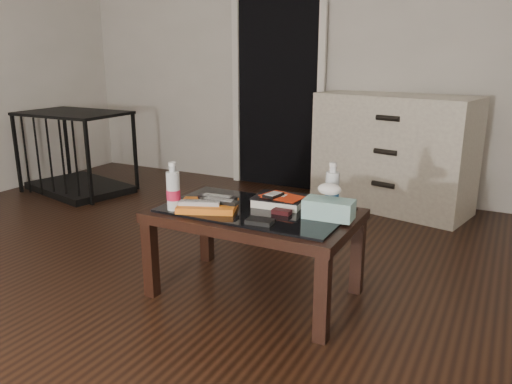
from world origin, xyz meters
TOP-DOWN VIEW (x-y plane):
  - ground at (0.00, 0.00)m, footprint 5.00×5.00m
  - doorway at (-0.40, 2.47)m, footprint 0.90×0.08m
  - coffee_table at (0.45, 0.40)m, footprint 1.00×0.60m
  - dresser at (0.71, 2.23)m, footprint 1.28×0.75m
  - pet_crate at (-1.90, 1.45)m, footprint 1.01×0.79m
  - magazines at (0.24, 0.29)m, footprint 0.34×0.30m
  - remote_silver at (0.22, 0.24)m, footprint 0.20×0.12m
  - remote_black_front at (0.29, 0.31)m, footprint 0.20×0.06m
  - remote_black_back at (0.25, 0.36)m, footprint 0.20×0.07m
  - textbook at (0.53, 0.51)m, footprint 0.27×0.22m
  - dvd_mailers at (0.54, 0.51)m, footprint 0.22×0.18m
  - ipod at (0.51, 0.47)m, footprint 0.08×0.11m
  - flip_phone at (0.60, 0.38)m, footprint 0.09×0.05m
  - wallet at (0.57, 0.21)m, footprint 0.13×0.08m
  - water_bottle_left at (0.10, 0.20)m, footprint 0.07×0.07m
  - water_bottle_right at (0.79, 0.55)m, footprint 0.08×0.08m
  - tissue_box at (0.82, 0.43)m, footprint 0.24×0.13m

SIDE VIEW (x-z plane):
  - ground at x=0.00m, z-range 0.00..0.00m
  - pet_crate at x=-1.90m, z-range -0.12..0.59m
  - coffee_table at x=0.45m, z-range 0.17..0.63m
  - dresser at x=0.71m, z-range 0.00..0.90m
  - wallet at x=0.57m, z-range 0.46..0.48m
  - flip_phone at x=0.60m, z-range 0.46..0.48m
  - magazines at x=0.24m, z-range 0.46..0.49m
  - textbook at x=0.53m, z-range 0.46..0.51m
  - remote_silver at x=0.22m, z-range 0.49..0.51m
  - remote_black_front at x=0.29m, z-range 0.49..0.51m
  - remote_black_back at x=0.25m, z-range 0.49..0.51m
  - tissue_box at x=0.82m, z-range 0.46..0.55m
  - dvd_mailers at x=0.54m, z-range 0.51..0.51m
  - ipod at x=0.51m, z-range 0.51..0.53m
  - water_bottle_left at x=0.10m, z-range 0.46..0.70m
  - water_bottle_right at x=0.79m, z-range 0.46..0.70m
  - doorway at x=-0.40m, z-range -0.01..2.06m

